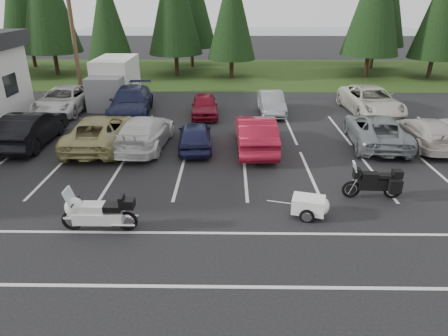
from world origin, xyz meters
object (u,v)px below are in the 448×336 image
(box_truck, at_px, (113,82))
(car_far_3, at_px, (271,103))
(utility_pole, at_px, (73,32))
(car_near_4, at_px, (195,135))
(car_near_3, at_px, (145,132))
(car_far_1, at_px, (131,102))
(cargo_trailer, at_px, (308,207))
(car_near_1, at_px, (31,128))
(car_far_4, at_px, (371,101))
(touring_motorcycle, at_px, (98,210))
(car_near_2, at_px, (100,131))
(car_far_0, at_px, (64,100))
(car_near_5, at_px, (256,133))
(car_near_7, at_px, (426,132))
(car_near_6, at_px, (376,130))
(adventure_motorcycle, at_px, (373,180))
(car_far_2, at_px, (205,105))

(box_truck, xyz_separation_m, car_far_3, (10.44, -2.33, -0.79))
(utility_pole, xyz_separation_m, car_near_4, (8.19, -8.04, -4.03))
(car_near_3, bearing_deg, car_far_1, -66.52)
(cargo_trailer, bearing_deg, car_far_1, 140.61)
(utility_pole, height_order, car_near_4, utility_pole)
(box_truck, bearing_deg, car_near_3, -65.82)
(box_truck, relative_size, car_near_1, 1.11)
(car_far_4, xyz_separation_m, touring_motorcycle, (-12.81, -13.54, -0.08))
(car_near_2, distance_m, car_far_3, 10.70)
(box_truck, height_order, touring_motorcycle, box_truck)
(car_near_2, bearing_deg, touring_motorcycle, 104.98)
(car_near_4, distance_m, car_far_0, 10.79)
(car_near_3, height_order, car_far_3, car_near_3)
(car_near_4, xyz_separation_m, cargo_trailer, (4.30, -6.36, -0.31))
(car_far_0, relative_size, car_far_3, 1.40)
(car_near_5, xyz_separation_m, car_near_7, (8.36, 0.64, -0.14))
(car_far_3, distance_m, car_far_4, 6.12)
(touring_motorcycle, bearing_deg, utility_pole, 110.70)
(box_truck, xyz_separation_m, car_far_0, (-2.54, -2.19, -0.67))
(car_near_5, bearing_deg, car_near_1, -4.41)
(car_near_5, distance_m, cargo_trailer, 6.47)
(car_near_2, distance_m, car_far_1, 5.46)
(car_far_3, distance_m, cargo_trailer, 12.58)
(car_near_1, relative_size, car_near_3, 0.96)
(car_near_1, bearing_deg, car_near_7, 179.87)
(car_near_3, bearing_deg, touring_motorcycle, 94.28)
(car_near_7, relative_size, car_far_4, 0.80)
(car_near_4, height_order, car_near_6, car_near_6)
(touring_motorcycle, xyz_separation_m, cargo_trailer, (6.73, 0.96, -0.38))
(box_truck, height_order, car_far_3, box_truck)
(box_truck, distance_m, car_far_1, 3.44)
(car_far_0, bearing_deg, car_far_4, 1.02)
(car_near_7, bearing_deg, touring_motorcycle, 32.61)
(utility_pole, relative_size, car_near_6, 1.67)
(adventure_motorcycle, bearing_deg, car_far_0, 145.67)
(box_truck, relative_size, car_near_7, 1.18)
(utility_pole, xyz_separation_m, box_truck, (2.00, 0.50, -3.25))
(car_near_3, height_order, car_near_6, car_near_3)
(car_near_5, distance_m, car_far_2, 6.34)
(car_near_6, bearing_deg, car_far_0, -12.01)
(car_near_3, relative_size, car_far_0, 0.93)
(box_truck, distance_m, car_far_3, 10.73)
(car_near_4, relative_size, adventure_motorcycle, 1.63)
(car_near_1, height_order, cargo_trailer, car_near_1)
(car_near_3, xyz_separation_m, cargo_trailer, (6.74, -6.56, -0.40))
(touring_motorcycle, bearing_deg, car_near_7, 30.15)
(car_near_3, xyz_separation_m, car_far_3, (6.70, 6.01, -0.10))
(car_near_7, height_order, car_far_1, car_far_1)
(car_near_1, xyz_separation_m, touring_motorcycle, (5.66, -7.79, -0.09))
(car_near_2, xyz_separation_m, adventure_motorcycle, (11.47, -5.25, -0.05))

